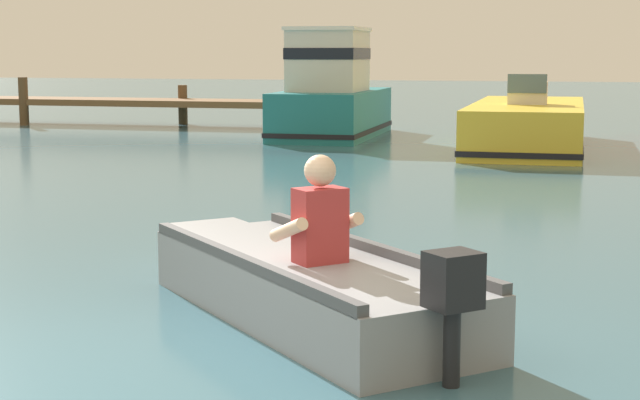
# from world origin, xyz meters

# --- Properties ---
(ground_plane) EXTENTS (120.00, 120.00, 0.00)m
(ground_plane) POSITION_xyz_m (0.00, 0.00, 0.00)
(ground_plane) COLOR #386070
(wooden_dock) EXTENTS (12.27, 1.64, 1.24)m
(wooden_dock) POSITION_xyz_m (-9.24, 18.46, 0.60)
(wooden_dock) COLOR brown
(wooden_dock) RESTS_ON ground
(rowboat_with_person) EXTENTS (3.04, 3.09, 1.19)m
(rowboat_with_person) POSITION_xyz_m (0.83, 1.52, 0.25)
(rowboat_with_person) COLOR gray
(rowboat_with_person) RESTS_ON ground
(moored_boat_teal) EXTENTS (1.99, 4.47, 2.41)m
(moored_boat_teal) POSITION_xyz_m (-2.60, 16.23, 0.89)
(moored_boat_teal) COLOR #1E727A
(moored_boat_teal) RESTS_ON ground
(moored_boat_yellow) EXTENTS (2.13, 6.12, 1.47)m
(moored_boat_yellow) POSITION_xyz_m (1.75, 14.74, 0.42)
(moored_boat_yellow) COLOR gold
(moored_boat_yellow) RESTS_ON ground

